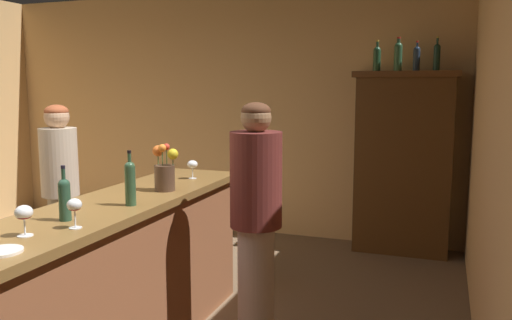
% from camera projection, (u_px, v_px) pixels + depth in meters
% --- Properties ---
extents(wall_back, '(5.68, 0.12, 2.76)m').
position_uv_depth(wall_back, '(218.00, 113.00, 6.17)').
color(wall_back, tan).
rests_on(wall_back, ground).
extents(bar_counter, '(0.61, 3.00, 1.00)m').
position_uv_depth(bar_counter, '(93.00, 295.00, 2.98)').
color(bar_counter, brown).
rests_on(bar_counter, ground).
extents(display_cabinet, '(1.01, 0.38, 1.84)m').
position_uv_depth(display_cabinet, '(403.00, 160.00, 5.24)').
color(display_cabinet, '#4A2D12').
rests_on(display_cabinet, ground).
extents(wine_bottle_pinot, '(0.06, 0.06, 0.29)m').
position_uv_depth(wine_bottle_pinot, '(65.00, 197.00, 2.67)').
color(wine_bottle_pinot, '#254632').
rests_on(wine_bottle_pinot, bar_counter).
extents(wine_bottle_merlot, '(0.06, 0.06, 0.32)m').
position_uv_depth(wine_bottle_merlot, '(130.00, 181.00, 3.01)').
color(wine_bottle_merlot, '#2E4D31').
rests_on(wine_bottle_merlot, bar_counter).
extents(wine_glass_front, '(0.07, 0.07, 0.15)m').
position_uv_depth(wine_glass_front, '(74.00, 206.00, 2.53)').
color(wine_glass_front, white).
rests_on(wine_glass_front, bar_counter).
extents(wine_glass_mid, '(0.08, 0.08, 0.15)m').
position_uv_depth(wine_glass_mid, '(24.00, 214.00, 2.40)').
color(wine_glass_mid, white).
rests_on(wine_glass_mid, bar_counter).
extents(wine_glass_rear, '(0.08, 0.08, 0.14)m').
position_uv_depth(wine_glass_rear, '(192.00, 165.00, 3.89)').
color(wine_glass_rear, white).
rests_on(wine_glass_rear, bar_counter).
extents(flower_arrangement, '(0.18, 0.14, 0.31)m').
position_uv_depth(flower_arrangement, '(165.00, 171.00, 3.45)').
color(flower_arrangement, '#4E3627').
rests_on(flower_arrangement, bar_counter).
extents(cheese_plate, '(0.17, 0.17, 0.01)m').
position_uv_depth(cheese_plate, '(2.00, 251.00, 2.17)').
color(cheese_plate, white).
rests_on(cheese_plate, bar_counter).
extents(display_bottle_left, '(0.07, 0.07, 0.31)m').
position_uv_depth(display_bottle_left, '(377.00, 58.00, 5.19)').
color(display_bottle_left, '#1A3B25').
rests_on(display_bottle_left, display_cabinet).
extents(display_bottle_midleft, '(0.08, 0.08, 0.33)m').
position_uv_depth(display_bottle_midleft, '(398.00, 55.00, 5.12)').
color(display_bottle_midleft, '#26492E').
rests_on(display_bottle_midleft, display_cabinet).
extents(display_bottle_center, '(0.07, 0.07, 0.29)m').
position_uv_depth(display_bottle_center, '(417.00, 57.00, 5.07)').
color(display_bottle_center, '#1D2B3D').
rests_on(display_bottle_center, display_cabinet).
extents(display_bottle_midright, '(0.06, 0.06, 0.32)m').
position_uv_depth(display_bottle_midright, '(437.00, 56.00, 5.00)').
color(display_bottle_midright, '#183325').
rests_on(display_bottle_midright, display_cabinet).
extents(patron_in_navy, '(0.30, 0.30, 1.54)m').
position_uv_depth(patron_in_navy, '(60.00, 186.00, 4.36)').
color(patron_in_navy, '#A19783').
rests_on(patron_in_navy, ground).
extents(bartender, '(0.32, 0.32, 1.59)m').
position_uv_depth(bartender, '(256.00, 217.00, 3.25)').
color(bartender, '#B39E95').
rests_on(bartender, ground).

